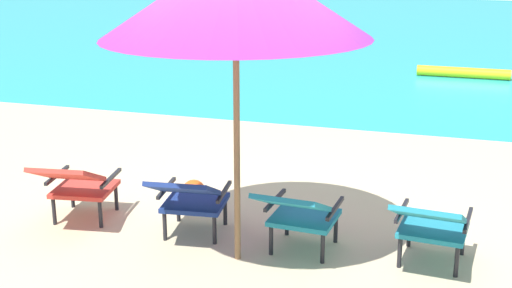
# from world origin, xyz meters

# --- Properties ---
(ground_plane) EXTENTS (40.00, 40.00, 0.00)m
(ground_plane) POSITION_xyz_m (0.00, 4.00, 0.00)
(ground_plane) COLOR #CCB78E
(ocean_band) EXTENTS (40.00, 18.00, 0.01)m
(ocean_band) POSITION_xyz_m (0.00, 12.56, 0.00)
(ocean_band) COLOR #28B2B7
(ocean_band) RESTS_ON ground_plane
(swim_buoy) EXTENTS (1.60, 0.18, 0.18)m
(swim_buoy) POSITION_xyz_m (1.69, 7.43, 0.10)
(swim_buoy) COLOR yellow
(swim_buoy) RESTS_ON ocean_band
(lounge_chair_far_left) EXTENTS (0.65, 0.94, 0.68)m
(lounge_chair_far_left) POSITION_xyz_m (-1.53, -0.26, 0.40)
(lounge_chair_far_left) COLOR red
(lounge_chair_far_left) RESTS_ON ground_plane
(lounge_chair_near_left) EXTENTS (0.63, 0.93, 0.68)m
(lounge_chair_near_left) POSITION_xyz_m (-0.43, -0.28, 0.40)
(lounge_chair_near_left) COLOR navy
(lounge_chair_near_left) RESTS_ON ground_plane
(lounge_chair_near_right) EXTENTS (0.59, 0.91, 0.68)m
(lounge_chair_near_right) POSITION_xyz_m (0.53, -0.34, 0.40)
(lounge_chair_near_right) COLOR teal
(lounge_chair_near_right) RESTS_ON ground_plane
(lounge_chair_far_right) EXTENTS (0.61, 0.92, 0.68)m
(lounge_chair_far_right) POSITION_xyz_m (1.57, -0.27, 0.40)
(lounge_chair_far_right) COLOR teal
(lounge_chair_far_right) RESTS_ON ground_plane
(beach_ball) EXTENTS (0.24, 0.24, 0.24)m
(beach_ball) POSITION_xyz_m (-0.72, 0.53, 0.12)
(beach_ball) COLOR #EA5619
(beach_ball) RESTS_ON ground_plane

